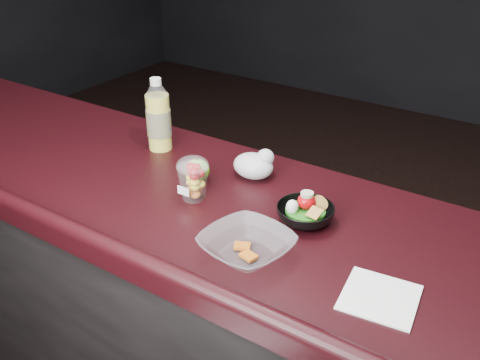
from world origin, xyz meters
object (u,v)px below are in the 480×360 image
object	(u,v)px
lemonade_bottle	(159,120)
snack_bowl	(305,213)
green_apple	(197,170)
takeout_bowl	(247,246)
fruit_cup	(193,178)

from	to	relation	value
lemonade_bottle	snack_bowl	bearing A→B (deg)	-12.71
green_apple	takeout_bowl	distance (m)	0.41
lemonade_bottle	snack_bowl	distance (m)	0.65
fruit_cup	green_apple	world-z (taller)	fruit_cup
green_apple	takeout_bowl	size ratio (longest dim) A/B	0.32
green_apple	takeout_bowl	xyz separation A→B (m)	(0.33, -0.24, -0.01)
fruit_cup	green_apple	distance (m)	0.11
fruit_cup	lemonade_bottle	bearing A→B (deg)	145.87
green_apple	lemonade_bottle	bearing A→B (deg)	155.05
fruit_cup	takeout_bowl	bearing A→B (deg)	-27.75
green_apple	fruit_cup	bearing A→B (deg)	-58.19
fruit_cup	green_apple	xyz separation A→B (m)	(-0.06, 0.09, -0.03)
fruit_cup	snack_bowl	bearing A→B (deg)	11.24
snack_bowl	takeout_bowl	bearing A→B (deg)	-103.29
fruit_cup	takeout_bowl	xyz separation A→B (m)	(0.28, -0.15, -0.04)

